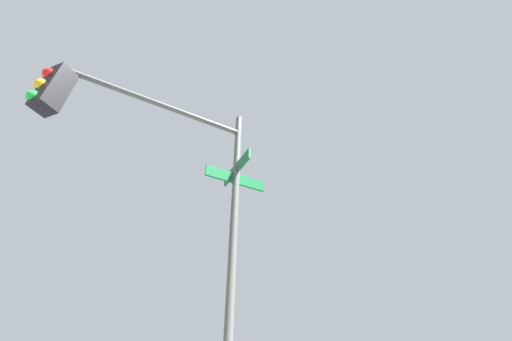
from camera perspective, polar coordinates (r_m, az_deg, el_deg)
name	(u,v)px	position (r m, az deg, el deg)	size (l,w,h in m)	color
traffic_signal_near	(154,161)	(4.48, -20.04, 1.79)	(2.47, 2.85, 5.43)	#474C47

